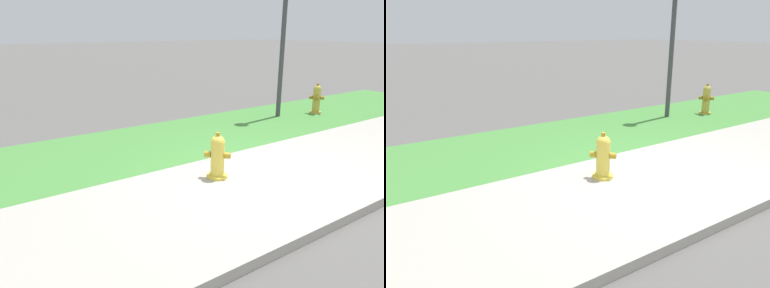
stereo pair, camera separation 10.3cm
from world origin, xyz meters
TOP-DOWN VIEW (x-y plane):
  - ground_plane at (0.00, 0.00)m, footprint 120.00×120.00m
  - sidewalk_pavement at (0.00, 0.00)m, footprint 18.00×2.47m
  - grass_verge at (0.00, 2.58)m, footprint 18.00×2.70m
  - street_curb at (0.00, -1.32)m, footprint 18.00×0.16m
  - fire_hydrant_at_driveway at (-0.59, 0.51)m, footprint 0.35×0.35m
  - fire_hydrant_across_street at (4.26, 2.45)m, footprint 0.34×0.35m

SIDE VIEW (x-z plane):
  - ground_plane at x=0.00m, z-range 0.00..0.00m
  - grass_verge at x=0.00m, z-range 0.00..0.01m
  - sidewalk_pavement at x=0.00m, z-range 0.00..0.01m
  - street_curb at x=0.00m, z-range 0.00..0.12m
  - fire_hydrant_at_driveway at x=-0.59m, z-range -0.02..0.67m
  - fire_hydrant_across_street at x=4.26m, z-range -0.01..0.76m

